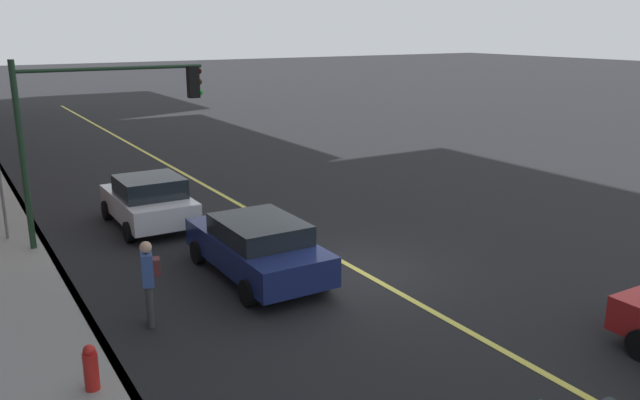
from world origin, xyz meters
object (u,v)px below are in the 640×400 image
object	(u,v)px
traffic_light_mast	(102,115)
fire_hydrant	(91,372)
car_white	(149,201)
pedestrian_with_backpack	(149,276)
car_navy	(257,246)
street_sign_post	(1,186)

from	to	relation	value
traffic_light_mast	fire_hydrant	world-z (taller)	traffic_light_mast
car_white	pedestrian_with_backpack	size ratio (longest dim) A/B	2.18
car_navy	traffic_light_mast	distance (m)	5.82
pedestrian_with_backpack	traffic_light_mast	xyz separation A→B (m)	(5.83, -0.65, 2.49)
car_white	street_sign_post	size ratio (longest dim) A/B	1.40
street_sign_post	traffic_light_mast	bearing A→B (deg)	-115.69
street_sign_post	fire_hydrant	xyz separation A→B (m)	(-9.16, -0.30, -1.18)
car_navy	car_white	distance (m)	5.44
street_sign_post	car_white	bearing A→B (deg)	-96.28
street_sign_post	pedestrian_with_backpack	bearing A→B (deg)	-164.83
car_navy	car_white	size ratio (longest dim) A/B	1.18
pedestrian_with_backpack	street_sign_post	world-z (taller)	street_sign_post
car_navy	traffic_light_mast	xyz separation A→B (m)	(4.54, 2.35, 2.78)
pedestrian_with_backpack	street_sign_post	size ratio (longest dim) A/B	0.64
car_white	street_sign_post	bearing A→B (deg)	83.72
car_navy	fire_hydrant	world-z (taller)	car_navy
car_white	pedestrian_with_backpack	xyz separation A→B (m)	(-6.64, 1.97, 0.27)
fire_hydrant	pedestrian_with_backpack	bearing A→B (deg)	-37.54
car_navy	fire_hydrant	distance (m)	5.73
car_navy	street_sign_post	xyz separation A→B (m)	(5.77, 4.92, 0.88)
pedestrian_with_backpack	street_sign_post	bearing A→B (deg)	15.17
street_sign_post	fire_hydrant	size ratio (longest dim) A/B	2.97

